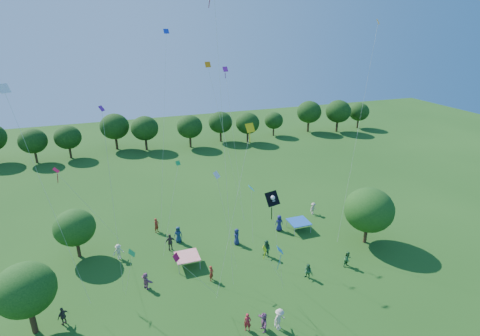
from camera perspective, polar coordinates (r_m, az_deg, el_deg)
name	(u,v)px	position (r m, az deg, el deg)	size (l,w,h in m)	color
near_tree_west	(25,290)	(32.21, -29.93, -15.78)	(4.30, 4.30, 5.86)	#422B19
near_tree_north	(74,227)	(40.06, -23.91, -8.29)	(3.95, 3.95, 5.08)	#422B19
near_tree_east	(369,210)	(40.90, 19.06, -6.06)	(5.07, 5.07, 6.14)	#422B19
treeline	(156,127)	(70.33, -12.72, 6.14)	(88.01, 8.77, 6.77)	#422B19
tent_red_stripe	(187,256)	(36.97, -8.06, -13.18)	(2.20, 2.20, 1.10)	red
tent_blue	(299,222)	(42.76, 8.95, -8.10)	(2.20, 2.20, 1.10)	#194EA8
crowd_person_0	(237,237)	(39.84, -0.52, -10.40)	(0.89, 0.48, 1.81)	navy
crowd_person_1	(156,225)	(42.95, -12.61, -8.52)	(0.64, 0.41, 1.71)	maroon
crowd_person_2	(267,249)	(37.99, 4.07, -12.19)	(0.90, 0.49, 1.82)	#245534
crowd_person_3	(313,209)	(46.51, 11.09, -6.08)	(1.00, 0.45, 1.53)	#BDA797
crowd_person_4	(63,316)	(33.78, -25.35, -19.71)	(0.91, 0.42, 1.56)	#413B34
crowd_person_5	(146,281)	(35.08, -14.14, -16.31)	(1.48, 0.53, 1.59)	#9D5C7D
crowd_person_6	(178,235)	(40.70, -9.39, -9.97)	(0.90, 0.49, 1.82)	navy
crowd_person_7	(248,322)	(30.47, 1.16, -22.45)	(0.57, 0.36, 1.52)	maroon
crowd_person_8	(348,259)	(38.07, 16.09, -13.19)	(0.79, 0.43, 1.60)	#2A6332
crowd_person_9	(279,319)	(30.60, 6.02, -21.96)	(1.20, 0.54, 1.84)	beige
crowd_person_10	(170,242)	(39.52, -10.58, -11.05)	(1.09, 0.49, 1.85)	#443936
crowd_person_11	(264,322)	(30.49, 3.62, -22.36)	(1.50, 0.54, 1.61)	#895076
crowd_person_12	(279,223)	(42.44, 5.98, -8.33)	(0.93, 0.50, 1.88)	navy
crowd_person_13	(211,273)	(35.10, -4.38, -15.69)	(0.56, 0.36, 1.51)	maroon
crowd_person_14	(308,271)	(35.75, 10.33, -15.25)	(0.74, 0.40, 1.49)	#2A6339
crowd_person_15	(119,252)	(39.49, -18.01, -12.04)	(1.07, 0.48, 1.64)	beige
pirate_kite	(273,200)	(28.53, 5.01, -4.86)	(2.69, 2.80, 8.58)	black
red_high_kite	(216,28)	(26.77, -3.64, 20.46)	(1.01, 1.94, 25.20)	red
small_kite_0	(68,185)	(35.76, -24.71, -2.30)	(4.42, 2.66, 9.18)	red
small_kite_1	(244,162)	(26.07, 0.56, 0.96)	(2.91, 0.70, 14.18)	yellow
small_kite_2	(267,254)	(29.76, 4.09, -12.93)	(2.38, 0.79, 4.57)	#E6F015
small_kite_3	(175,185)	(34.25, -9.95, -2.59)	(2.31, 0.81, 9.05)	green
small_kite_4	(280,256)	(27.95, 6.13, -13.22)	(1.78, 2.59, 5.65)	#1162B1
small_kite_5	(230,105)	(39.64, -1.60, 9.59)	(1.21, 3.49, 16.32)	#AB1CA4
small_kite_6	(220,190)	(30.47, -3.08, -3.44)	(1.97, 0.67, 9.44)	silver
small_kite_7	(251,193)	(36.68, 1.74, -3.76)	(0.56, 1.63, 5.70)	#0E91D9
small_kite_8	(184,265)	(26.35, -8.46, -14.46)	(3.80, 3.04, 6.52)	#C70B3B
small_kite_9	(218,107)	(37.08, -3.40, 9.21)	(3.80, 0.85, 17.12)	orange
small_kite_10	(365,92)	(36.42, 18.51, 10.89)	(3.17, 1.92, 20.81)	#C58011
small_kite_11	(131,257)	(29.48, -16.26, -12.95)	(1.12, 1.97, 5.05)	#167E34
small_kite_12	(165,86)	(39.95, -11.39, 12.09)	(3.06, 5.21, 19.95)	#1332C4
small_kite_13	(110,176)	(27.25, -19.22, -1.22)	(0.45, 1.89, 15.64)	purple
small_kite_14	(21,132)	(29.94, -30.34, 4.71)	(3.70, 3.46, 16.71)	white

